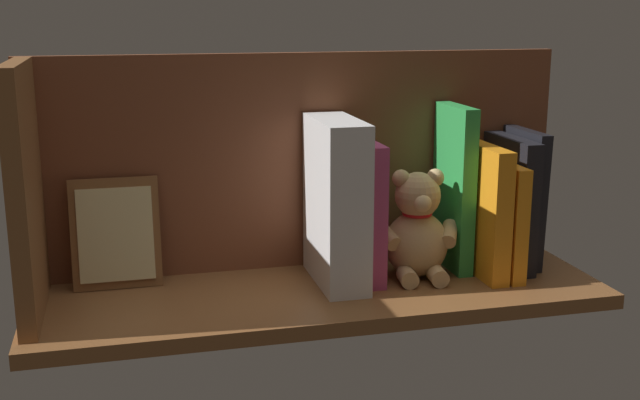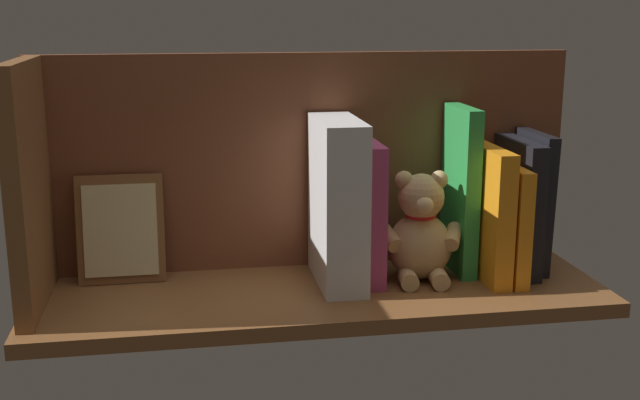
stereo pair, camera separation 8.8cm
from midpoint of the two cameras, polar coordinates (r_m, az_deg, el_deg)
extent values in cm
cube|color=brown|center=(122.48, -2.07, -6.76)|extent=(85.93, 28.39, 2.20)
cube|color=brown|center=(128.81, -3.26, 2.75)|extent=(85.93, 1.50, 34.59)
cube|color=brown|center=(116.18, -22.32, 0.54)|extent=(2.40, 22.39, 34.59)
cube|color=black|center=(134.31, 12.42, 0.20)|extent=(2.39, 12.92, 22.22)
cube|color=black|center=(132.25, 11.51, -0.17)|extent=(2.87, 15.05, 21.24)
cube|color=orange|center=(130.12, 10.55, -1.09)|extent=(2.29, 17.95, 18.01)
cube|color=orange|center=(128.60, 9.34, -0.59)|extent=(2.92, 17.86, 20.74)
cube|color=green|center=(129.38, 7.61, 0.87)|extent=(2.42, 12.03, 26.47)
ellipsoid|color=tan|center=(126.09, 4.90, -3.17)|extent=(10.95, 10.04, 10.45)
sphere|color=tan|center=(124.03, 4.97, 0.34)|extent=(7.19, 7.19, 7.19)
sphere|color=tan|center=(124.02, 6.22, 1.58)|extent=(2.78, 2.78, 2.78)
sphere|color=tan|center=(122.91, 3.77, 1.53)|extent=(2.78, 2.78, 2.78)
sphere|color=#DBB77F|center=(121.26, 5.26, -0.24)|extent=(2.78, 2.78, 2.78)
cylinder|color=tan|center=(125.45, 7.26, -2.44)|extent=(4.52, 5.69, 3.87)
cylinder|color=tan|center=(123.42, 2.78, -2.62)|extent=(3.53, 5.55, 3.87)
cylinder|color=tan|center=(123.65, 6.36, -5.41)|extent=(3.24, 4.23, 2.78)
cylinder|color=tan|center=(122.68, 4.21, -5.52)|extent=(3.24, 4.23, 2.78)
torus|color=red|center=(124.72, 4.95, -0.94)|extent=(5.32, 5.32, 0.82)
cube|color=#B23F72|center=(124.07, 1.21, -0.70)|extent=(2.73, 14.42, 21.70)
cube|color=white|center=(121.08, -0.91, -0.17)|extent=(6.46, 17.06, 25.36)
cube|color=brown|center=(125.52, -16.31, -2.31)|extent=(13.16, 4.04, 16.73)
cube|color=beige|center=(124.83, -16.32, -2.40)|extent=(11.06, 2.75, 13.94)
camera|label=1|loc=(0.04, -92.13, -0.52)|focal=44.90mm
camera|label=2|loc=(0.04, 87.87, 0.52)|focal=44.90mm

